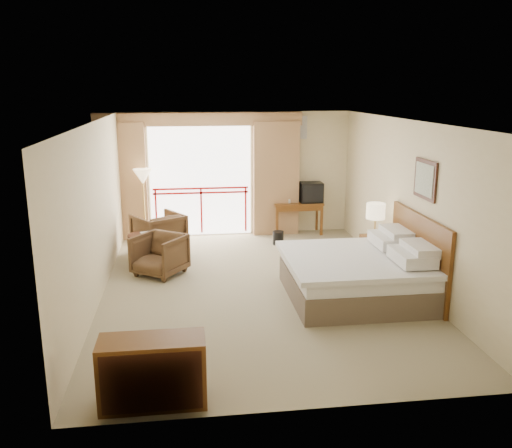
{
  "coord_description": "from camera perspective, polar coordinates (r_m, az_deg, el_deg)",
  "views": [
    {
      "loc": [
        -1.14,
        -8.3,
        3.21
      ],
      "look_at": [
        0.02,
        0.4,
        0.98
      ],
      "focal_mm": 38.0,
      "sensor_mm": 36.0,
      "label": 1
    }
  ],
  "objects": [
    {
      "name": "phone",
      "position": [
        9.64,
        12.47,
        -1.4
      ],
      "size": [
        0.2,
        0.18,
        0.08
      ],
      "primitive_type": "cube",
      "rotation": [
        0.0,
        0.0,
        -0.27
      ],
      "color": "black",
      "rests_on": "nightstand"
    },
    {
      "name": "coffee_maker",
      "position": [
        12.03,
        2.78,
        2.83
      ],
      "size": [
        0.12,
        0.12,
        0.26
      ],
      "primitive_type": "cylinder",
      "rotation": [
        0.0,
        0.0,
        -0.01
      ],
      "color": "black",
      "rests_on": "desk"
    },
    {
      "name": "curtain_left",
      "position": [
        11.89,
        -13.83,
        4.33
      ],
      "size": [
        1.0,
        0.26,
        2.5
      ],
      "primitive_type": "cube",
      "color": "#976C48",
      "rests_on": "wall_back"
    },
    {
      "name": "balcony_railing",
      "position": [
        12.01,
        -5.8,
        2.64
      ],
      "size": [
        2.09,
        0.03,
        1.02
      ],
      "color": "#B30F0F",
      "rests_on": "wall_back"
    },
    {
      "name": "cup",
      "position": [
        12.02,
        3.52,
        2.42
      ],
      "size": [
        0.09,
        0.09,
        0.09
      ],
      "primitive_type": "cylinder",
      "rotation": [
        0.0,
        0.0,
        0.36
      ],
      "color": "white",
      "rests_on": "desk"
    },
    {
      "name": "armchair_near",
      "position": [
        9.75,
        -10.04,
        -5.23
      ],
      "size": [
        1.09,
        1.09,
        0.72
      ],
      "primitive_type": "imported",
      "rotation": [
        0.0,
        0.0,
        -0.61
      ],
      "color": "#452D19",
      "rests_on": "floor"
    },
    {
      "name": "wall_left",
      "position": [
        8.62,
        -16.46,
        1.17
      ],
      "size": [
        0.0,
        7.0,
        7.0
      ],
      "primitive_type": "plane",
      "rotation": [
        1.57,
        0.0,
        1.57
      ],
      "color": "beige",
      "rests_on": "ground"
    },
    {
      "name": "wastebasket",
      "position": [
        11.35,
        2.35,
        -1.47
      ],
      "size": [
        0.28,
        0.28,
        0.28
      ],
      "primitive_type": "cylinder",
      "rotation": [
        0.0,
        0.0,
        0.28
      ],
      "color": "black",
      "rests_on": "floor"
    },
    {
      "name": "framed_art",
      "position": [
        8.62,
        17.37,
        4.5
      ],
      "size": [
        0.04,
        0.72,
        0.6
      ],
      "color": "black",
      "rests_on": "wall_right"
    },
    {
      "name": "tv",
      "position": [
        12.13,
        5.82,
        3.33
      ],
      "size": [
        0.49,
        0.39,
        0.45
      ],
      "rotation": [
        0.0,
        0.0,
        0.12
      ],
      "color": "black",
      "rests_on": "desk"
    },
    {
      "name": "table_lamp",
      "position": [
        9.74,
        12.48,
        1.28
      ],
      "size": [
        0.33,
        0.33,
        0.58
      ],
      "rotation": [
        0.0,
        0.0,
        -0.34
      ],
      "color": "tan",
      "rests_on": "nightstand"
    },
    {
      "name": "floor",
      "position": [
        8.98,
        0.23,
        -6.73
      ],
      "size": [
        7.0,
        7.0,
        0.0
      ],
      "primitive_type": "plane",
      "color": "gray",
      "rests_on": "ground"
    },
    {
      "name": "armchair_far",
      "position": [
        11.01,
        -10.12,
        -2.95
      ],
      "size": [
        1.19,
        1.2,
        0.8
      ],
      "primitive_type": "imported",
      "rotation": [
        0.0,
        0.0,
        -2.59
      ],
      "color": "#452D19",
      "rests_on": "floor"
    },
    {
      "name": "wall_right",
      "position": [
        9.26,
        15.77,
        2.09
      ],
      "size": [
        0.0,
        7.0,
        7.0
      ],
      "primitive_type": "plane",
      "rotation": [
        1.57,
        0.0,
        -1.57
      ],
      "color": "beige",
      "rests_on": "ground"
    },
    {
      "name": "wall_front",
      "position": [
        5.28,
        5.45,
        -6.48
      ],
      "size": [
        5.0,
        0.0,
        5.0
      ],
      "primitive_type": "plane",
      "rotation": [
        -1.57,
        0.0,
        0.0
      ],
      "color": "beige",
      "rests_on": "ground"
    },
    {
      "name": "desk",
      "position": [
        12.2,
        4.34,
        1.61
      ],
      "size": [
        1.09,
        0.53,
        0.71
      ],
      "rotation": [
        0.0,
        0.0,
        0.09
      ],
      "color": "#592D0F",
      "rests_on": "floor"
    },
    {
      "name": "hvac_vent",
      "position": [
        12.06,
        4.19,
        10.1
      ],
      "size": [
        0.5,
        0.04,
        0.5
      ],
      "primitive_type": "cube",
      "color": "silver",
      "rests_on": "wall_back"
    },
    {
      "name": "floor_lamp",
      "position": [
        11.57,
        -11.83,
        4.63
      ],
      "size": [
        0.4,
        0.4,
        1.56
      ],
      "rotation": [
        0.0,
        0.0,
        -0.24
      ],
      "color": "tan",
      "rests_on": "floor"
    },
    {
      "name": "side_table",
      "position": [
        10.21,
        -11.86,
        -2.1
      ],
      "size": [
        0.53,
        0.53,
        0.58
      ],
      "rotation": [
        0.0,
        0.0,
        0.14
      ],
      "color": "black",
      "rests_on": "floor"
    },
    {
      "name": "headboard",
      "position": [
        8.88,
        16.74,
        -3.15
      ],
      "size": [
        0.06,
        2.1,
        1.3
      ],
      "primitive_type": "cube",
      "color": "#592D0F",
      "rests_on": "wall_right"
    },
    {
      "name": "dresser",
      "position": [
        5.87,
        -10.81,
        -15.03
      ],
      "size": [
        1.09,
        0.46,
        0.73
      ],
      "rotation": [
        0.0,
        0.0,
        -0.03
      ],
      "color": "#592D0F",
      "rests_on": "floor"
    },
    {
      "name": "bed",
      "position": [
        8.62,
        10.73,
        -5.22
      ],
      "size": [
        2.13,
        2.06,
        0.97
      ],
      "color": "brown",
      "rests_on": "floor"
    },
    {
      "name": "balcony_door",
      "position": [
        11.96,
        -5.85,
        4.48
      ],
      "size": [
        2.4,
        0.0,
        2.4
      ],
      "primitive_type": "plane",
      "rotation": [
        1.57,
        0.0,
        0.0
      ],
      "color": "white",
      "rests_on": "wall_back"
    },
    {
      "name": "curtain_right",
      "position": [
        11.99,
        2.1,
        4.8
      ],
      "size": [
        1.0,
        0.26,
        2.5
      ],
      "primitive_type": "cube",
      "color": "#976C48",
      "rests_on": "wall_back"
    },
    {
      "name": "valance",
      "position": [
        11.71,
        -6.0,
        10.92
      ],
      "size": [
        4.4,
        0.22,
        0.28
      ],
      "primitive_type": "cube",
      "color": "#976C48",
      "rests_on": "wall_back"
    },
    {
      "name": "wall_back",
      "position": [
        12.0,
        -2.04,
        5.3
      ],
      "size": [
        5.0,
        0.0,
        5.0
      ],
      "primitive_type": "plane",
      "rotation": [
        1.57,
        0.0,
        0.0
      ],
      "color": "beige",
      "rests_on": "ground"
    },
    {
      "name": "book",
      "position": [
        10.16,
        -11.92,
        -1.09
      ],
      "size": [
        0.25,
        0.28,
        0.02
      ],
      "primitive_type": "imported",
      "rotation": [
        0.0,
        0.0,
        0.43
      ],
      "color": "white",
      "rests_on": "side_table"
    },
    {
      "name": "ceiling",
      "position": [
        8.4,
        0.25,
        10.74
      ],
      "size": [
        7.0,
        7.0,
        0.0
      ],
      "primitive_type": "plane",
      "rotation": [
        3.14,
        0.0,
        0.0
      ],
      "color": "white",
      "rests_on": "wall_back"
    },
    {
      "name": "nightstand",
      "position": [
        9.89,
        12.34,
        -3.13
      ],
      "size": [
        0.48,
        0.55,
        0.63
      ],
      "primitive_type": "cube",
      "rotation": [
        0.0,
        0.0,
        -0.07
      ],
      "color": "#592D0F",
      "rests_on": "floor"
    }
  ]
}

